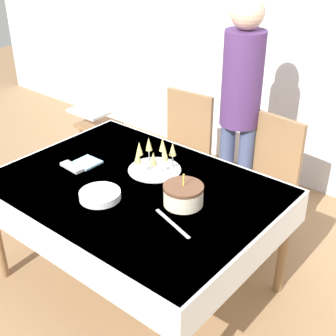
% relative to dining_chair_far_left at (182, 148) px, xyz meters
% --- Properties ---
extents(ground_plane, '(12.00, 12.00, 0.00)m').
position_rel_dining_chair_far_left_xyz_m(ground_plane, '(0.37, -0.92, -0.52)').
color(ground_plane, '#93704C').
extents(wall_back, '(8.00, 0.05, 2.70)m').
position_rel_dining_chair_far_left_xyz_m(wall_back, '(0.37, 0.95, 0.83)').
color(wall_back, silver).
rests_on(wall_back, ground_plane).
extents(dining_table, '(1.63, 1.21, 0.75)m').
position_rel_dining_chair_far_left_xyz_m(dining_table, '(0.37, -0.92, 0.13)').
color(dining_table, white).
rests_on(dining_table, ground_plane).
extents(dining_chair_far_left, '(0.46, 0.46, 0.95)m').
position_rel_dining_chair_far_left_xyz_m(dining_chair_far_left, '(0.00, 0.00, 0.00)').
color(dining_chair_far_left, olive).
rests_on(dining_chair_far_left, ground_plane).
extents(dining_chair_far_right, '(0.46, 0.46, 0.95)m').
position_rel_dining_chair_far_left_xyz_m(dining_chair_far_right, '(0.74, -0.00, 0.00)').
color(dining_chair_far_right, olive).
rests_on(dining_chair_far_right, ground_plane).
extents(birthday_cake, '(0.22, 0.22, 0.19)m').
position_rel_dining_chair_far_left_xyz_m(birthday_cake, '(0.71, -0.89, 0.29)').
color(birthday_cake, beige).
rests_on(birthday_cake, dining_table).
extents(champagne_tray, '(0.33, 0.33, 0.18)m').
position_rel_dining_chair_far_left_xyz_m(champagne_tray, '(0.34, -0.71, 0.31)').
color(champagne_tray, silver).
rests_on(champagne_tray, dining_table).
extents(plate_stack_main, '(0.23, 0.23, 0.04)m').
position_rel_dining_chair_far_left_xyz_m(plate_stack_main, '(0.31, -1.15, 0.25)').
color(plate_stack_main, white).
rests_on(plate_stack_main, dining_table).
extents(cake_knife, '(0.29, 0.11, 0.00)m').
position_rel_dining_chair_far_left_xyz_m(cake_knife, '(0.78, -1.08, 0.23)').
color(cake_knife, silver).
rests_on(cake_knife, dining_table).
extents(fork_pile, '(0.17, 0.07, 0.02)m').
position_rel_dining_chair_far_left_xyz_m(fork_pile, '(-0.08, -1.02, 0.24)').
color(fork_pile, silver).
rests_on(fork_pile, dining_table).
extents(napkin_pile, '(0.15, 0.15, 0.01)m').
position_rel_dining_chair_far_left_xyz_m(napkin_pile, '(-0.06, -0.92, 0.23)').
color(napkin_pile, '#8CC6E0').
rests_on(napkin_pile, dining_table).
extents(person_standing, '(0.28, 0.28, 1.71)m').
position_rel_dining_chair_far_left_xyz_m(person_standing, '(0.45, 0.08, 0.52)').
color(person_standing, '#3F4C72').
rests_on(person_standing, ground_plane).
extents(high_chair, '(0.33, 0.35, 0.71)m').
position_rel_dining_chair_far_left_xyz_m(high_chair, '(-0.79, -0.17, -0.04)').
color(high_chair, olive).
rests_on(high_chair, ground_plane).
extents(gift_bag, '(0.23, 0.14, 0.31)m').
position_rel_dining_chair_far_left_xyz_m(gift_bag, '(-0.97, -0.85, -0.37)').
color(gift_bag, '#CC333F').
rests_on(gift_bag, ground_plane).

